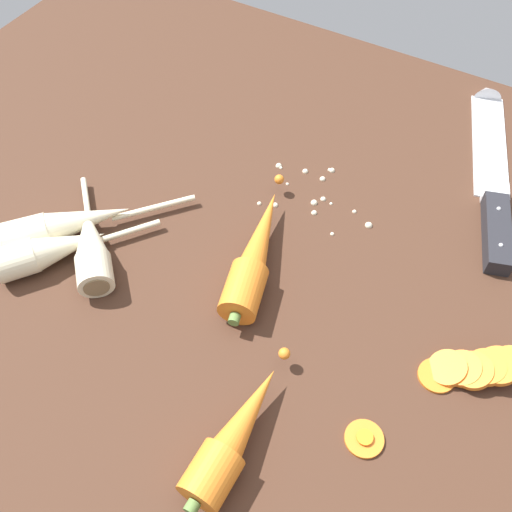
% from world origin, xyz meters
% --- Properties ---
extents(ground_plane, '(1.20, 0.90, 0.04)m').
position_xyz_m(ground_plane, '(0.00, 0.00, -0.02)').
color(ground_plane, '#42281C').
extents(chefs_knife, '(0.14, 0.34, 0.04)m').
position_xyz_m(chefs_knife, '(0.19, 0.27, 0.01)').
color(chefs_knife, silver).
rests_on(chefs_knife, ground_plane).
extents(whole_carrot, '(0.09, 0.21, 0.04)m').
position_xyz_m(whole_carrot, '(0.00, -0.02, 0.02)').
color(whole_carrot, orange).
rests_on(whole_carrot, ground_plane).
extents(whole_carrot_second, '(0.04, 0.18, 0.04)m').
position_xyz_m(whole_carrot_second, '(0.09, -0.21, 0.02)').
color(whole_carrot_second, orange).
rests_on(whole_carrot_second, ground_plane).
extents(parsnip_front, '(0.17, 0.19, 0.04)m').
position_xyz_m(parsnip_front, '(-0.21, -0.09, 0.02)').
color(parsnip_front, beige).
rests_on(parsnip_front, ground_plane).
extents(parsnip_mid_left, '(0.13, 0.16, 0.04)m').
position_xyz_m(parsnip_mid_left, '(-0.20, -0.13, 0.02)').
color(parsnip_mid_left, beige).
rests_on(parsnip_mid_left, ground_plane).
extents(parsnip_mid_right, '(0.14, 0.14, 0.04)m').
position_xyz_m(parsnip_mid_right, '(-0.17, -0.10, 0.02)').
color(parsnip_mid_right, beige).
rests_on(parsnip_mid_right, ground_plane).
extents(carrot_slice_stack, '(0.10, 0.08, 0.04)m').
position_xyz_m(carrot_slice_stack, '(0.26, -0.03, 0.01)').
color(carrot_slice_stack, orange).
rests_on(carrot_slice_stack, ground_plane).
extents(carrot_slice_stray_near, '(0.04, 0.04, 0.01)m').
position_xyz_m(carrot_slice_stray_near, '(0.19, -0.15, 0.00)').
color(carrot_slice_stray_near, orange).
rests_on(carrot_slice_stray_near, ground_plane).
extents(mince_crumbs, '(0.15, 0.10, 0.01)m').
position_xyz_m(mince_crumbs, '(0.01, 0.11, 0.00)').
color(mince_crumbs, beige).
rests_on(mince_crumbs, ground_plane).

